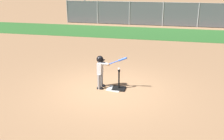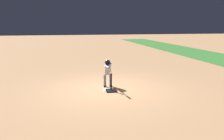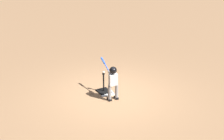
# 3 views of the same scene
# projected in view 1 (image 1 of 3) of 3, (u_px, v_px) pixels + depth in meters

# --- Properties ---
(ground_plane) EXTENTS (90.00, 90.00, 0.00)m
(ground_plane) POSITION_uv_depth(u_px,v_px,m) (110.00, 90.00, 8.47)
(ground_plane) COLOR #AD7F56
(grass_outfield_strip) EXTENTS (56.00, 4.09, 0.02)m
(grass_outfield_strip) POSITION_uv_depth(u_px,v_px,m) (141.00, 33.00, 17.35)
(grass_outfield_strip) COLOR #33702D
(grass_outfield_strip) RESTS_ON ground_plane
(backstop_fence) EXTENTS (12.79, 0.08, 1.79)m
(backstop_fence) POSITION_uv_depth(u_px,v_px,m) (146.00, 13.00, 19.84)
(backstop_fence) COLOR #9E9EA3
(backstop_fence) RESTS_ON ground_plane
(home_plate) EXTENTS (0.50, 0.50, 0.02)m
(home_plate) POSITION_uv_depth(u_px,v_px,m) (114.00, 89.00, 8.54)
(home_plate) COLOR white
(home_plate) RESTS_ON ground_plane
(batting_tee) EXTENTS (0.43, 0.39, 0.66)m
(batting_tee) POSITION_uv_depth(u_px,v_px,m) (119.00, 86.00, 8.51)
(batting_tee) COLOR black
(batting_tee) RESTS_ON ground_plane
(batter_child) EXTENTS (1.00, 0.35, 1.13)m
(batter_child) POSITION_uv_depth(u_px,v_px,m) (101.00, 68.00, 8.42)
(batter_child) COLOR gray
(batter_child) RESTS_ON ground_plane
(baseball) EXTENTS (0.07, 0.07, 0.07)m
(baseball) POSITION_uv_depth(u_px,v_px,m) (119.00, 69.00, 8.31)
(baseball) COLOR white
(baseball) RESTS_ON batting_tee
(bleachers_center) EXTENTS (2.84, 2.81, 1.32)m
(bleachers_center) POSITION_uv_depth(u_px,v_px,m) (91.00, 13.00, 22.30)
(bleachers_center) COLOR #ADAFB7
(bleachers_center) RESTS_ON ground_plane
(bleachers_left_center) EXTENTS (3.90, 1.99, 0.89)m
(bleachers_left_center) POSITION_uv_depth(u_px,v_px,m) (151.00, 16.00, 21.86)
(bleachers_left_center) COLOR #ADAFB7
(bleachers_left_center) RESTS_ON ground_plane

